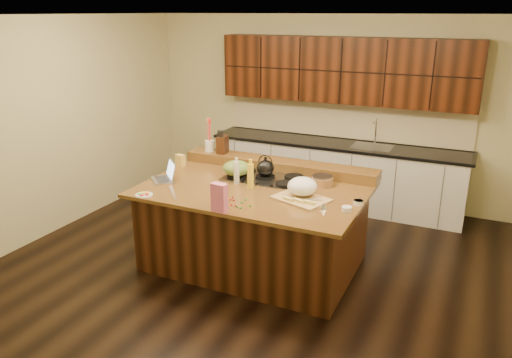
% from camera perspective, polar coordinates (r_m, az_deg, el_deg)
% --- Properties ---
extents(room, '(5.52, 5.02, 2.72)m').
position_cam_1_polar(room, '(5.28, -0.23, 3.44)').
color(room, black).
rests_on(room, ground).
extents(island, '(2.40, 1.60, 0.92)m').
position_cam_1_polar(island, '(5.58, -0.22, -5.37)').
color(island, black).
rests_on(island, ground).
extents(back_ledge, '(2.40, 0.30, 0.12)m').
position_cam_1_polar(back_ledge, '(6.00, 2.62, 1.62)').
color(back_ledge, black).
rests_on(back_ledge, island).
extents(cooktop, '(0.92, 0.52, 0.05)m').
position_cam_1_polar(cooktop, '(5.66, 1.07, 0.12)').
color(cooktop, gray).
rests_on(cooktop, island).
extents(back_counter, '(3.70, 0.66, 2.40)m').
position_cam_1_polar(back_counter, '(7.30, 9.41, 4.52)').
color(back_counter, silver).
rests_on(back_counter, ground).
extents(kettle, '(0.25, 0.25, 0.18)m').
position_cam_1_polar(kettle, '(5.63, 1.07, 1.27)').
color(kettle, black).
rests_on(kettle, cooktop).
extents(green_bowl, '(0.36, 0.36, 0.17)m').
position_cam_1_polar(green_bowl, '(5.64, -2.25, 1.25)').
color(green_bowl, '#56722D').
rests_on(green_bowl, cooktop).
extents(laptop, '(0.39, 0.39, 0.22)m').
position_cam_1_polar(laptop, '(5.72, -10.23, 0.45)').
color(laptop, '#B7B7BC').
rests_on(laptop, island).
extents(oil_bottle, '(0.07, 0.07, 0.27)m').
position_cam_1_polar(oil_bottle, '(5.35, -0.63, 0.34)').
color(oil_bottle, yellow).
rests_on(oil_bottle, island).
extents(vinegar_bottle, '(0.07, 0.07, 0.25)m').
position_cam_1_polar(vinegar_bottle, '(5.49, -2.24, 0.71)').
color(vinegar_bottle, silver).
rests_on(vinegar_bottle, island).
extents(wooden_tray, '(0.62, 0.53, 0.21)m').
position_cam_1_polar(wooden_tray, '(5.10, 5.28, -1.17)').
color(wooden_tray, tan).
rests_on(wooden_tray, island).
extents(ramekin_a, '(0.13, 0.13, 0.04)m').
position_cam_1_polar(ramekin_a, '(5.03, 11.61, -2.63)').
color(ramekin_a, white).
rests_on(ramekin_a, island).
extents(ramekin_b, '(0.12, 0.12, 0.04)m').
position_cam_1_polar(ramekin_b, '(4.85, 10.33, -3.38)').
color(ramekin_b, white).
rests_on(ramekin_b, island).
extents(ramekin_c, '(0.13, 0.13, 0.04)m').
position_cam_1_polar(ramekin_c, '(5.03, 11.61, -2.64)').
color(ramekin_c, white).
rests_on(ramekin_c, island).
extents(strainer_bowl, '(0.25, 0.25, 0.09)m').
position_cam_1_polar(strainer_bowl, '(5.51, 7.60, -0.27)').
color(strainer_bowl, '#996B3F').
rests_on(strainer_bowl, island).
extents(kitchen_timer, '(0.09, 0.09, 0.07)m').
position_cam_1_polar(kitchen_timer, '(4.86, 7.75, -3.03)').
color(kitchen_timer, silver).
rests_on(kitchen_timer, island).
extents(pink_bag, '(0.16, 0.09, 0.28)m').
position_cam_1_polar(pink_bag, '(4.73, -4.22, -2.14)').
color(pink_bag, pink).
rests_on(pink_bag, island).
extents(candy_plate, '(0.22, 0.22, 0.01)m').
position_cam_1_polar(candy_plate, '(5.30, -12.68, -1.79)').
color(candy_plate, white).
rests_on(candy_plate, island).
extents(package_box, '(0.12, 0.09, 0.15)m').
position_cam_1_polar(package_box, '(6.19, -8.65, 2.10)').
color(package_box, '#E2B750').
rests_on(package_box, island).
extents(utensil_crock, '(0.16, 0.16, 0.14)m').
position_cam_1_polar(utensil_crock, '(6.37, -5.32, 3.80)').
color(utensil_crock, white).
rests_on(utensil_crock, back_ledge).
extents(knife_block, '(0.13, 0.19, 0.22)m').
position_cam_1_polar(knife_block, '(6.27, -3.85, 3.96)').
color(knife_block, black).
rests_on(knife_block, back_ledge).
extents(gumdrop_0, '(0.02, 0.02, 0.02)m').
position_cam_1_polar(gumdrop_0, '(5.03, -3.89, -2.45)').
color(gumdrop_0, red).
rests_on(gumdrop_0, island).
extents(gumdrop_1, '(0.02, 0.02, 0.02)m').
position_cam_1_polar(gumdrop_1, '(4.87, -2.20, -3.15)').
color(gumdrop_1, '#198C26').
rests_on(gumdrop_1, island).
extents(gumdrop_2, '(0.02, 0.02, 0.02)m').
position_cam_1_polar(gumdrop_2, '(5.03, -2.54, -2.44)').
color(gumdrop_2, red).
rests_on(gumdrop_2, island).
extents(gumdrop_3, '(0.02, 0.02, 0.02)m').
position_cam_1_polar(gumdrop_3, '(4.83, -1.78, -3.31)').
color(gumdrop_3, '#198C26').
rests_on(gumdrop_3, island).
extents(gumdrop_4, '(0.02, 0.02, 0.02)m').
position_cam_1_polar(gumdrop_4, '(5.05, -2.97, -2.35)').
color(gumdrop_4, red).
rests_on(gumdrop_4, island).
extents(gumdrop_5, '(0.02, 0.02, 0.02)m').
position_cam_1_polar(gumdrop_5, '(5.04, -1.21, -2.37)').
color(gumdrop_5, '#198C26').
rests_on(gumdrop_5, island).
extents(gumdrop_6, '(0.02, 0.02, 0.02)m').
position_cam_1_polar(gumdrop_6, '(5.05, -4.76, -2.38)').
color(gumdrop_6, red).
rests_on(gumdrop_6, island).
extents(gumdrop_7, '(0.02, 0.02, 0.02)m').
position_cam_1_polar(gumdrop_7, '(4.97, -1.66, -2.68)').
color(gumdrop_7, '#198C26').
rests_on(gumdrop_7, island).
extents(gumdrop_8, '(0.02, 0.02, 0.02)m').
position_cam_1_polar(gumdrop_8, '(4.91, -2.83, -2.94)').
color(gumdrop_8, red).
rests_on(gumdrop_8, island).
extents(gumdrop_9, '(0.02, 0.02, 0.02)m').
position_cam_1_polar(gumdrop_9, '(5.04, -3.99, -2.42)').
color(gumdrop_9, '#198C26').
rests_on(gumdrop_9, island).
extents(gumdrop_10, '(0.02, 0.02, 0.02)m').
position_cam_1_polar(gumdrop_10, '(4.89, -2.34, -3.04)').
color(gumdrop_10, red).
rests_on(gumdrop_10, island).
extents(gumdrop_11, '(0.02, 0.02, 0.02)m').
position_cam_1_polar(gumdrop_11, '(4.88, -0.67, -3.08)').
color(gumdrop_11, '#198C26').
rests_on(gumdrop_11, island).
extents(gumdrop_12, '(0.02, 0.02, 0.02)m').
position_cam_1_polar(gumdrop_12, '(5.11, -2.66, -2.08)').
color(gumdrop_12, red).
rests_on(gumdrop_12, island).
extents(gumdrop_13, '(0.02, 0.02, 0.02)m').
position_cam_1_polar(gumdrop_13, '(4.97, -3.30, -2.71)').
color(gumdrop_13, '#198C26').
rests_on(gumdrop_13, island).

